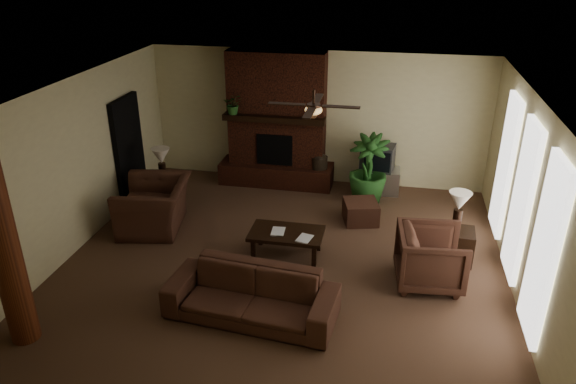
% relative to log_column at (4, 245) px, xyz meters
% --- Properties ---
extents(room_shell, '(7.00, 7.00, 7.00)m').
position_rel_log_column_xyz_m(room_shell, '(2.95, 2.40, 0.00)').
color(room_shell, brown).
rests_on(room_shell, ground).
extents(fireplace, '(2.40, 0.70, 2.80)m').
position_rel_log_column_xyz_m(fireplace, '(2.15, 5.62, -0.24)').
color(fireplace, '#4B2014').
rests_on(fireplace, ground).
extents(windows, '(0.08, 3.65, 2.35)m').
position_rel_log_column_xyz_m(windows, '(6.40, 2.60, -0.05)').
color(windows, white).
rests_on(windows, ground).
extents(log_column, '(0.36, 0.36, 2.80)m').
position_rel_log_column_xyz_m(log_column, '(0.00, 0.00, 0.00)').
color(log_column, brown).
rests_on(log_column, ground).
extents(doorway, '(0.10, 1.00, 2.10)m').
position_rel_log_column_xyz_m(doorway, '(-0.49, 4.20, -0.35)').
color(doorway, black).
rests_on(doorway, ground).
extents(ceiling_fan, '(1.35, 1.35, 0.37)m').
position_rel_log_column_xyz_m(ceiling_fan, '(3.35, 2.70, 1.13)').
color(ceiling_fan, black).
rests_on(ceiling_fan, ceiling).
extents(sofa, '(2.39, 0.91, 0.91)m').
position_rel_log_column_xyz_m(sofa, '(2.79, 1.02, -0.94)').
color(sofa, '#4B2C20').
rests_on(sofa, ground).
extents(armchair_left, '(1.08, 1.46, 1.17)m').
position_rel_log_column_xyz_m(armchair_left, '(0.43, 3.18, -0.82)').
color(armchair_left, '#4B2C20').
rests_on(armchair_left, ground).
extents(armchair_right, '(0.98, 1.03, 0.98)m').
position_rel_log_column_xyz_m(armchair_right, '(5.22, 2.31, -0.91)').
color(armchair_right, '#4B2C20').
rests_on(armchair_right, ground).
extents(coffee_table, '(1.20, 0.70, 0.43)m').
position_rel_log_column_xyz_m(coffee_table, '(2.95, 2.69, -1.03)').
color(coffee_table, black).
rests_on(coffee_table, ground).
extents(ottoman, '(0.73, 0.73, 0.40)m').
position_rel_log_column_xyz_m(ottoman, '(4.06, 4.13, -1.20)').
color(ottoman, '#4B2C20').
rests_on(ottoman, ground).
extents(tv_stand, '(0.85, 0.51, 0.50)m').
position_rel_log_column_xyz_m(tv_stand, '(4.32, 5.55, -1.15)').
color(tv_stand, '#B7B7BA').
rests_on(tv_stand, ground).
extents(tv, '(0.71, 0.61, 0.52)m').
position_rel_log_column_xyz_m(tv, '(4.27, 5.54, -0.64)').
color(tv, '#333335').
rests_on(tv, tv_stand).
extents(floor_vase, '(0.34, 0.34, 0.77)m').
position_rel_log_column_xyz_m(floor_vase, '(3.08, 5.49, -0.97)').
color(floor_vase, '#2F241A').
rests_on(floor_vase, ground).
extents(floor_plant, '(1.05, 1.51, 0.77)m').
position_rel_log_column_xyz_m(floor_plant, '(4.11, 5.04, -1.01)').
color(floor_plant, '#295923').
rests_on(floor_plant, ground).
extents(side_table_left, '(0.57, 0.57, 0.55)m').
position_rel_log_column_xyz_m(side_table_left, '(0.19, 4.05, -1.12)').
color(side_table_left, black).
rests_on(side_table_left, ground).
extents(lamp_left, '(0.43, 0.43, 0.65)m').
position_rel_log_column_xyz_m(lamp_left, '(0.24, 4.05, -0.40)').
color(lamp_left, black).
rests_on(lamp_left, side_table_left).
extents(side_table_right, '(0.53, 0.53, 0.55)m').
position_rel_log_column_xyz_m(side_table_right, '(5.68, 3.05, -1.12)').
color(side_table_right, black).
rests_on(side_table_right, ground).
extents(lamp_right, '(0.40, 0.40, 0.65)m').
position_rel_log_column_xyz_m(lamp_right, '(5.63, 3.10, -0.40)').
color(lamp_right, black).
rests_on(lamp_right, side_table_right).
extents(mantel_plant, '(0.46, 0.49, 0.33)m').
position_rel_log_column_xyz_m(mantel_plant, '(1.32, 5.33, 0.32)').
color(mantel_plant, '#295923').
rests_on(mantel_plant, fireplace).
extents(mantel_vase, '(0.23, 0.24, 0.22)m').
position_rel_log_column_xyz_m(mantel_vase, '(2.93, 5.37, 0.27)').
color(mantel_vase, '#8E5C38').
rests_on(mantel_vase, fireplace).
extents(book_a, '(0.22, 0.04, 0.29)m').
position_rel_log_column_xyz_m(book_a, '(2.71, 2.65, -0.83)').
color(book_a, '#999999').
rests_on(book_a, coffee_table).
extents(book_b, '(0.21, 0.07, 0.29)m').
position_rel_log_column_xyz_m(book_b, '(3.17, 2.54, -0.82)').
color(book_b, '#999999').
rests_on(book_b, coffee_table).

